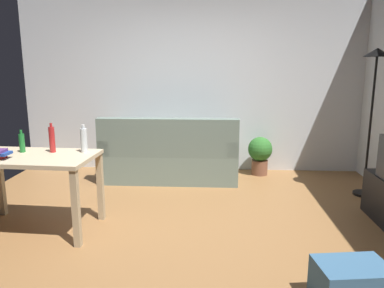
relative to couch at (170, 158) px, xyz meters
name	(u,v)px	position (x,y,z in m)	size (l,w,h in m)	color
ground_plane	(179,226)	(0.27, -1.59, -0.32)	(5.20, 4.40, 0.02)	olive
wall_rear	(192,83)	(0.27, 0.61, 1.04)	(5.20, 0.10, 2.70)	silver
couch	(170,158)	(0.00, 0.00, 0.00)	(1.90, 0.84, 0.92)	slate
torchiere_lamp	(375,82)	(2.52, -0.53, 1.11)	(0.32, 0.32, 1.81)	black
desk	(32,166)	(-1.14, -1.75, 0.34)	(1.24, 0.77, 0.76)	#C6B28E
potted_plant	(260,153)	(1.31, 0.31, 0.02)	(0.36, 0.36, 0.57)	brown
storage_box	(351,285)	(1.56, -2.82, -0.16)	(0.48, 0.34, 0.30)	#386084
bottle_green	(22,143)	(-1.29, -1.63, 0.55)	(0.05, 0.05, 0.22)	#1E722D
bottle_red	(52,139)	(-0.99, -1.61, 0.59)	(0.06, 0.06, 0.29)	#AD2323
bottle_clear	(84,140)	(-0.67, -1.59, 0.58)	(0.07, 0.07, 0.28)	silver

